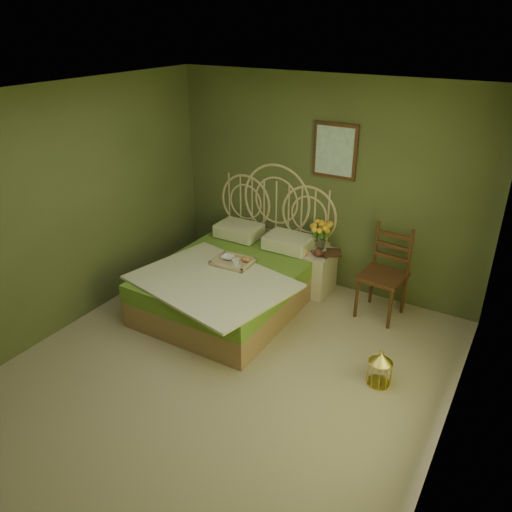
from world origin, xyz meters
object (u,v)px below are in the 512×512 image
Objects in this scene: birdcage at (380,369)px; nightstand at (313,265)px; chair at (386,267)px; bed at (235,278)px.

nightstand is at bearing 134.74° from birdcage.
chair is (0.93, -0.06, 0.24)m from nightstand.
bed is 1.01m from nightstand.
chair is (1.61, 0.68, 0.27)m from bed.
birdcage is (1.99, -0.59, -0.15)m from bed.
chair is at bearing 23.04° from bed.
chair is 1.39m from birdcage.
bed is at bearing -151.27° from chair.
bed is at bearing 163.64° from birdcage.
birdcage is (1.32, -1.33, -0.18)m from nightstand.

